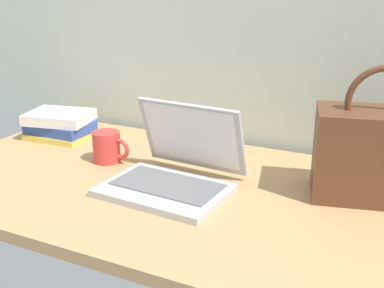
{
  "coord_description": "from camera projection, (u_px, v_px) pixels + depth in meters",
  "views": [
    {
      "loc": [
        0.46,
        -1.03,
        0.55
      ],
      "look_at": [
        -0.05,
        0.0,
        0.15
      ],
      "focal_mm": 45.19,
      "sensor_mm": 36.0,
      "label": 1
    }
  ],
  "objects": [
    {
      "name": "handbag",
      "position": [
        378.0,
        153.0,
        1.16
      ],
      "size": [
        0.33,
        0.23,
        0.33
      ],
      "color": "#59331E",
      "rests_on": "desk"
    },
    {
      "name": "book_stack",
      "position": [
        60.0,
        125.0,
        1.63
      ],
      "size": [
        0.23,
        0.19,
        0.09
      ],
      "color": "#D8BF4C",
      "rests_on": "desk"
    },
    {
      "name": "coffee_mug",
      "position": [
        107.0,
        146.0,
        1.42
      ],
      "size": [
        0.12,
        0.08,
        0.09
      ],
      "color": "red",
      "rests_on": "desk"
    },
    {
      "name": "remote_control_near",
      "position": [
        169.0,
        142.0,
        1.57
      ],
      "size": [
        0.09,
        0.17,
        0.02
      ],
      "color": "#4C4C51",
      "rests_on": "desk"
    },
    {
      "name": "laptop",
      "position": [
        174.0,
        171.0,
        1.24
      ],
      "size": [
        0.32,
        0.31,
        0.21
      ],
      "color": "#B2B5BA",
      "rests_on": "desk"
    },
    {
      "name": "desk",
      "position": [
        208.0,
        196.0,
        1.24
      ],
      "size": [
        1.6,
        0.76,
        0.03
      ],
      "color": "tan",
      "rests_on": "ground"
    }
  ]
}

